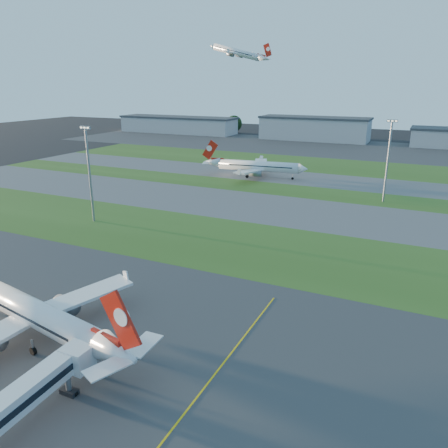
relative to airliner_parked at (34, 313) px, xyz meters
The scene contains 19 objects.
ground 23.36m from the airliner_parked, ahead, with size 700.00×700.00×0.00m, color black.
apron_near 23.36m from the airliner_parked, ahead, with size 300.00×70.00×0.01m, color #333335.
grass_strip_a 54.41m from the airliner_parked, 65.14° to the left, with size 300.00×34.00×0.01m, color #30511B.
taxiway_a 85.43m from the airliner_parked, 74.50° to the left, with size 300.00×32.00×0.01m, color #515154.
grass_strip_b 109.70m from the airliner_parked, 77.99° to the left, with size 300.00×18.00×0.01m, color #30511B.
taxiway_b 131.29m from the airliner_parked, 79.99° to the left, with size 300.00×26.00×0.01m, color #515154.
grass_strip_c 163.87m from the airliner_parked, 82.00° to the left, with size 300.00×40.00×0.01m, color #30511B.
apron_far 223.43m from the airliner_parked, 84.14° to the left, with size 400.00×80.00×0.01m, color #333335.
yellow_line 28.26m from the airliner_parked, ahead, with size 0.25×60.00×0.02m, color gold.
airliner_parked is the anchor object (origin of this frame).
airliner_taxiing 124.16m from the airliner_parked, 95.88° to the left, with size 40.36×34.08×12.61m.
airliner_departing 216.02m from the airliner_parked, 105.67° to the left, with size 36.14×30.61×11.27m.
light_mast_west 59.77m from the airliner_parked, 123.19° to the left, with size 3.20×0.70×25.80m.
light_mast_centre 112.31m from the airliner_parked, 70.24° to the left, with size 3.20×0.70×25.80m.
hangar_far_west 282.49m from the airliner_parked, 116.76° to the left, with size 91.80×23.00×12.20m.
hangar_west 253.22m from the airliner_parked, 95.03° to the left, with size 71.40×23.00×15.20m.
tree_far_west 313.53m from the airliner_parked, 122.23° to the left, with size 11.00×11.00×12.00m.
tree_west 281.11m from the airliner_parked, 108.07° to the left, with size 12.10×12.10×13.20m.
tree_mid_west 263.24m from the airliner_parked, 89.39° to the left, with size 9.90×9.90×10.80m.
Camera 1 is at (26.71, -36.65, 36.43)m, focal length 35.00 mm.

